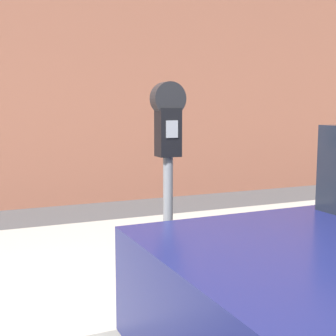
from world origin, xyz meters
TOP-DOWN VIEW (x-y plane):
  - sidewalk at (0.00, 2.20)m, footprint 24.00×2.80m
  - building_facade at (0.00, 5.46)m, footprint 24.00×0.30m
  - parking_meter at (0.57, 1.07)m, footprint 0.23×0.14m

SIDE VIEW (x-z plane):
  - sidewalk at x=0.00m, z-range 0.00..0.14m
  - parking_meter at x=0.57m, z-range 0.44..1.99m
  - building_facade at x=0.00m, z-range 0.00..5.00m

